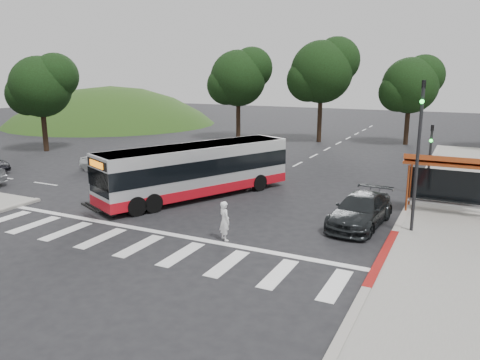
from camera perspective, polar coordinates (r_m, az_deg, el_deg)
The scene contains 17 objects.
ground at distance 23.26m, azimuth -4.53°, elevation -4.04°, with size 140.00×140.00×0.00m, color black.
sidewalk_east at distance 27.90m, azimuth 24.52°, elevation -2.18°, with size 4.00×40.00×0.12m, color gray.
curb_east at distance 28.00m, azimuth 20.45°, elevation -1.73°, with size 0.30×40.00×0.15m, color #9E9991.
curb_east_red at distance 18.51m, azimuth 17.01°, elevation -8.92°, with size 0.32×6.00×0.15m, color maroon.
hillside_nw at distance 65.89m, azimuth -15.28°, elevation 6.65°, with size 44.00×44.00×10.00m, color #244516.
crosswalk_ladder at distance 19.38m, azimuth -12.17°, elevation -7.85°, with size 18.00×2.60×0.01m, color silver.
bus_shelter at distance 24.59m, azimuth 24.29°, elevation 1.41°, with size 4.20×1.60×2.86m.
traffic_signal_ne_tall at distance 20.85m, azimuth 20.95°, elevation 4.07°, with size 0.18×0.37×6.50m.
traffic_signal_ne_short at distance 27.96m, azimuth 22.17°, elevation 3.14°, with size 0.18×0.37×4.00m.
tree_north_a at distance 47.07m, azimuth 10.02°, elevation 12.98°, with size 6.60×6.15×10.17m.
tree_north_b at distance 47.44m, azimuth 20.12°, elevation 10.87°, with size 5.72×5.33×8.43m.
tree_north_c at distance 48.14m, azimuth -0.10°, elevation 12.42°, with size 6.16×5.74×9.30m.
tree_west_a at distance 44.32m, azimuth -23.03°, elevation 10.53°, with size 5.72×5.33×8.43m.
transit_bus at distance 25.94m, azimuth -5.31°, elevation 1.05°, with size 2.44×11.26×2.91m, color silver, non-canonical shape.
pedestrian at distance 19.33m, azimuth -1.89°, elevation -5.00°, with size 0.61×0.40×1.67m, color white.
dark_sedan at distance 21.86m, azimuth 14.49°, elevation -3.59°, with size 2.01×4.94×1.43m, color black.
west_car_white at distance 34.11m, azimuth -16.37°, elevation 2.04°, with size 1.47×3.64×1.24m, color silver.
Camera 1 is at (11.45, -19.06, 6.82)m, focal length 35.00 mm.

